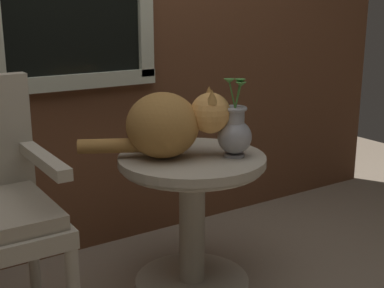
# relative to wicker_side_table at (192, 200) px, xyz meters

# --- Properties ---
(wicker_side_table) EXTENTS (0.61, 0.61, 0.59)m
(wicker_side_table) POSITION_rel_wicker_side_table_xyz_m (0.00, 0.00, 0.00)
(wicker_side_table) COLOR #B2A893
(wicker_side_table) RESTS_ON ground_plane
(cat) EXTENTS (0.57, 0.37, 0.28)m
(cat) POSITION_rel_wicker_side_table_xyz_m (-0.09, 0.03, 0.33)
(cat) COLOR #AD7A3D
(cat) RESTS_ON wicker_side_table
(pewter_vase_with_ivy) EXTENTS (0.14, 0.14, 0.32)m
(pewter_vase_with_ivy) POSITION_rel_wicker_side_table_xyz_m (0.14, -0.10, 0.29)
(pewter_vase_with_ivy) COLOR #99999E
(pewter_vase_with_ivy) RESTS_ON wicker_side_table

